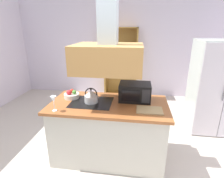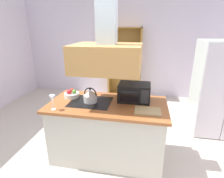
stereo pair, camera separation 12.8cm
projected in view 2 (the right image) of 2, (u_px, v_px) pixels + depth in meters
The scene contains 11 objects.
ground_plane at pixel (101, 159), 2.84m from camera, with size 7.80×7.80×0.00m, color beige.
wall_back at pixel (126, 49), 5.18m from camera, with size 6.00×0.12×2.70m, color silver.
kitchen_island at pixel (108, 130), 2.78m from camera, with size 1.70×0.88×0.90m.
range_hood at pixel (107, 48), 2.38m from camera, with size 0.90×0.70×1.33m.
refrigerator at pixel (221, 89), 3.35m from camera, with size 0.90×0.78×1.73m.
dish_cabinet at pixel (125, 67), 5.14m from camera, with size 0.90×0.40×1.94m.
kettle at pixel (90, 96), 2.65m from camera, with size 0.20×0.20×0.22m.
cutting_board at pixel (148, 111), 2.37m from camera, with size 0.34×0.24×0.02m, color #A38557.
microwave at pixel (134, 92), 2.70m from camera, with size 0.46×0.35×0.26m.
wine_glass_on_counter at pixel (52, 99), 2.39m from camera, with size 0.08×0.08×0.21m.
fruit_bowl at pixel (72, 94), 2.84m from camera, with size 0.23×0.23×0.14m.
Camera 2 is at (0.61, -2.25, 1.96)m, focal length 29.20 mm.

